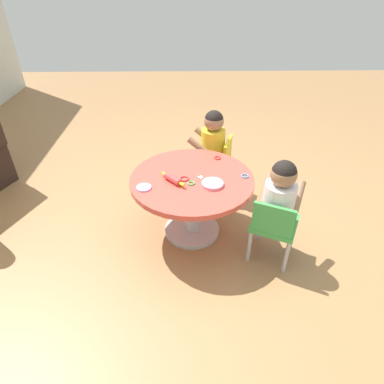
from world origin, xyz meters
TOP-DOWN VIEW (x-y plane):
  - ground_plane at (0.00, 0.00)m, footprint 10.00×10.00m
  - craft_table at (0.00, 0.00)m, footprint 0.91×0.91m
  - child_chair_left at (-0.30, -0.56)m, footprint 0.40×0.40m
  - seated_child_left at (-0.26, -0.58)m, footprint 0.43×0.39m
  - child_chair_right at (0.59, -0.23)m, footprint 0.38×0.38m
  - seated_child_right at (0.60, -0.19)m, footprint 0.36×0.41m
  - rolling_pin at (-0.06, 0.14)m, footprint 0.18×0.17m
  - craft_scissors at (-0.06, -0.10)m, footprint 0.14×0.12m
  - playdough_blob_0 at (-0.13, 0.34)m, footprint 0.11×0.11m
  - playdough_blob_1 at (-0.10, -0.14)m, footprint 0.15×0.15m
  - cookie_cutter_0 at (0.01, -0.39)m, footprint 0.06×0.06m
  - cookie_cutter_1 at (-0.02, 0.05)m, footprint 0.07×0.07m
  - cookie_cutter_2 at (0.28, -0.21)m, footprint 0.06×0.06m
  - cookie_cutter_3 at (-0.08, 0.01)m, footprint 0.05×0.05m

SIDE VIEW (x-z plane):
  - ground_plane at x=0.00m, z-range 0.00..0.00m
  - child_chair_left at x=-0.30m, z-range 0.04..0.57m
  - child_chair_right at x=0.59m, z-range 0.04..0.57m
  - craft_table at x=0.00m, z-range 0.14..0.65m
  - craft_scissors at x=-0.06m, z-range 0.51..0.52m
  - cookie_cutter_0 at x=0.01m, z-range 0.51..0.52m
  - cookie_cutter_1 at x=-0.02m, z-range 0.51..0.52m
  - cookie_cutter_2 at x=0.28m, z-range 0.51..0.52m
  - cookie_cutter_3 at x=-0.08m, z-range 0.51..0.52m
  - playdough_blob_0 at x=-0.13m, z-range 0.51..0.52m
  - playdough_blob_1 at x=-0.10m, z-range 0.51..0.53m
  - seated_child_left at x=-0.26m, z-range 0.28..0.79m
  - seated_child_right at x=0.60m, z-range 0.28..0.79m
  - rolling_pin at x=-0.06m, z-range 0.51..0.56m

